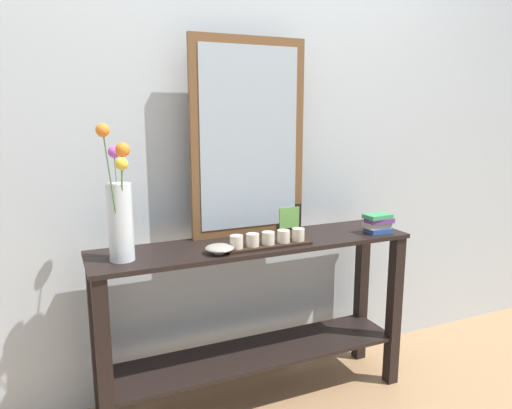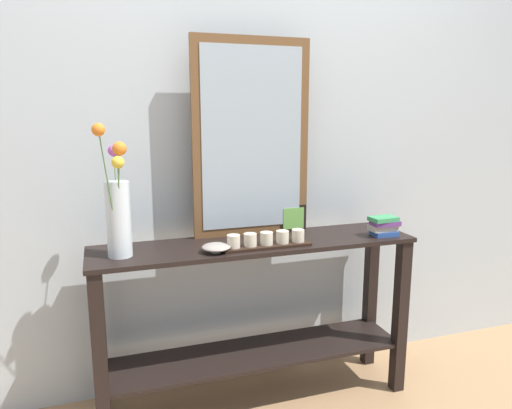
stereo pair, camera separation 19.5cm
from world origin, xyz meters
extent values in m
cube|color=#A87F56|center=(0.00, 0.00, -0.01)|extent=(7.00, 6.00, 0.02)
cube|color=#B2BCC1|center=(0.00, 0.29, 1.35)|extent=(6.40, 0.08, 2.70)
cube|color=black|center=(0.00, 0.00, 0.78)|extent=(1.47, 0.35, 0.02)
cube|color=black|center=(0.00, 0.00, 0.24)|extent=(1.41, 0.31, 0.02)
cube|color=black|center=(-0.69, -0.14, 0.38)|extent=(0.06, 0.06, 0.77)
cube|color=black|center=(0.69, -0.14, 0.38)|extent=(0.06, 0.06, 0.77)
cube|color=black|center=(-0.69, 0.14, 0.38)|extent=(0.06, 0.06, 0.77)
cube|color=black|center=(0.69, 0.14, 0.38)|extent=(0.06, 0.06, 0.77)
cube|color=brown|center=(0.03, 0.14, 1.24)|extent=(0.56, 0.03, 0.91)
cube|color=#9EADB7|center=(0.03, 0.13, 1.24)|extent=(0.48, 0.00, 0.83)
cylinder|color=silver|center=(-0.59, -0.03, 0.94)|extent=(0.10, 0.10, 0.31)
cylinder|color=#4C753D|center=(-0.59, -0.05, 1.02)|extent=(0.03, 0.05, 0.42)
sphere|color=orange|center=(-0.57, -0.07, 1.23)|extent=(0.05, 0.05, 0.05)
cylinder|color=#4C753D|center=(-0.59, 0.00, 1.01)|extent=(0.01, 0.08, 0.40)
sphere|color=#B24CB7|center=(-0.59, 0.04, 1.21)|extent=(0.05, 0.05, 0.05)
cylinder|color=#4C753D|center=(-0.58, -0.06, 0.99)|extent=(0.01, 0.06, 0.37)
sphere|color=yellow|center=(-0.58, -0.09, 1.18)|extent=(0.05, 0.05, 0.05)
cylinder|color=#4C753D|center=(-0.62, -0.08, 1.06)|extent=(0.06, 0.08, 0.50)
sphere|color=orange|center=(-0.65, -0.12, 1.30)|extent=(0.05, 0.05, 0.05)
cube|color=black|center=(0.02, -0.09, 0.79)|extent=(0.39, 0.09, 0.01)
cylinder|color=beige|center=(-0.13, -0.09, 0.83)|extent=(0.06, 0.06, 0.05)
cylinder|color=beige|center=(-0.06, -0.09, 0.83)|extent=(0.06, 0.06, 0.05)
cylinder|color=beige|center=(0.02, -0.09, 0.83)|extent=(0.06, 0.06, 0.05)
cylinder|color=beige|center=(0.09, -0.09, 0.83)|extent=(0.06, 0.06, 0.05)
cylinder|color=beige|center=(0.16, -0.09, 0.83)|extent=(0.06, 0.06, 0.05)
cube|color=black|center=(0.24, 0.13, 0.85)|extent=(0.13, 0.01, 0.13)
cube|color=#71B24C|center=(0.24, 0.13, 0.85)|extent=(0.11, 0.00, 0.10)
cylinder|color=#9E9389|center=(-0.21, -0.10, 0.79)|extent=(0.05, 0.05, 0.01)
ellipsoid|color=#9E9389|center=(-0.21, -0.10, 0.81)|extent=(0.12, 0.12, 0.03)
cube|color=#2D519E|center=(0.61, -0.09, 0.80)|extent=(0.12, 0.09, 0.02)
cube|color=#B2A893|center=(0.61, -0.08, 0.83)|extent=(0.13, 0.07, 0.03)
cube|color=#663884|center=(0.61, -0.09, 0.85)|extent=(0.13, 0.08, 0.02)
cube|color=#388E56|center=(0.60, -0.09, 0.87)|extent=(0.13, 0.09, 0.02)
camera|label=1|loc=(-0.83, -1.88, 1.37)|focal=33.24mm
camera|label=2|loc=(-0.65, -1.95, 1.37)|focal=33.24mm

